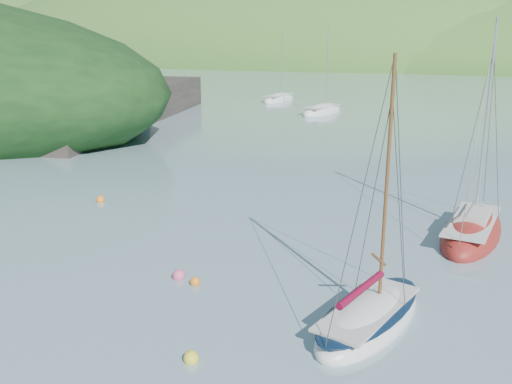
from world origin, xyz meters
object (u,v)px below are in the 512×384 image
at_px(distant_sloop_c, 279,100).
at_px(distant_sloop_a, 322,112).
at_px(daysailer_white, 369,319).
at_px(sloop_red, 471,233).

bearing_deg(distant_sloop_c, distant_sloop_a, -37.96).
distance_m(daysailer_white, sloop_red, 10.48).
bearing_deg(daysailer_white, distant_sloop_c, 126.91).
height_order(daysailer_white, distant_sloop_a, distant_sloop_a).
bearing_deg(distant_sloop_a, daysailer_white, -57.60).
bearing_deg(sloop_red, distant_sloop_a, 122.21).
distance_m(distant_sloop_a, distant_sloop_c, 12.89).
xyz_separation_m(sloop_red, distant_sloop_c, (-26.25, 46.67, -0.04)).
bearing_deg(daysailer_white, distant_sloop_a, 121.77).
bearing_deg(distant_sloop_c, sloop_red, -51.10).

